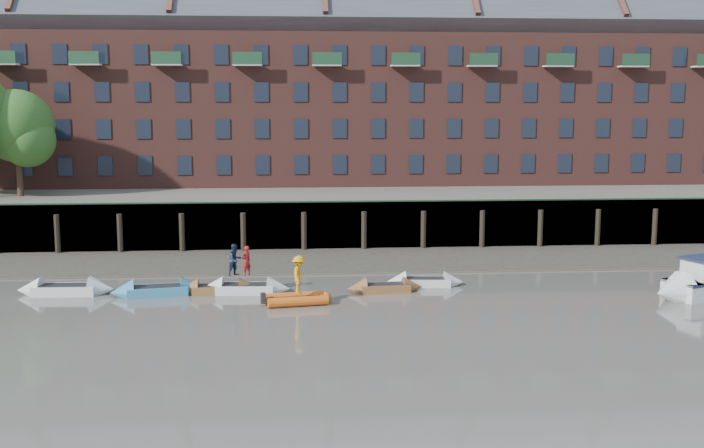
{
  "coord_description": "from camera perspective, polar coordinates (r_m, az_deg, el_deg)",
  "views": [
    {
      "loc": [
        -2.86,
        -32.22,
        9.66
      ],
      "look_at": [
        0.46,
        12.0,
        3.2
      ],
      "focal_mm": 42.0,
      "sensor_mm": 36.0,
      "label": 1
    }
  ],
  "objects": [
    {
      "name": "person_rower_b",
      "position": [
        42.82,
        -8.1,
        -2.47
      ],
      "size": [
        1.02,
        1.0,
        1.66
      ],
      "primitive_type": "imported",
      "rotation": [
        0.0,
        0.0,
        0.72
      ],
      "color": "#19233F",
      "rests_on": "rowboat_3"
    },
    {
      "name": "rib_tender",
      "position": [
        40.42,
        -3.69,
        -5.21
      ],
      "size": [
        3.29,
        1.97,
        0.56
      ],
      "rotation": [
        0.0,
        0.0,
        0.17
      ],
      "color": "#D35614",
      "rests_on": "ground"
    },
    {
      "name": "bank_terrace",
      "position": [
        68.75,
        -1.88,
        1.55
      ],
      "size": [
        110.0,
        28.0,
        3.2
      ],
      "primitive_type": "cube",
      "color": "#5E594D",
      "rests_on": "ground"
    },
    {
      "name": "rowboat_5",
      "position": [
        44.48,
        5.07,
        -4.01
      ],
      "size": [
        4.22,
        1.53,
        1.2
      ],
      "rotation": [
        0.0,
        0.0,
        -0.08
      ],
      "color": "silver",
      "rests_on": "ground"
    },
    {
      "name": "ground",
      "position": [
        33.76,
        0.75,
        -8.34
      ],
      "size": [
        220.0,
        220.0,
        0.0
      ],
      "primitive_type": "plane",
      "color": "#635E56",
      "rests_on": "ground"
    },
    {
      "name": "rowboat_2",
      "position": [
        43.11,
        -9.21,
        -4.48
      ],
      "size": [
        4.17,
        1.29,
        1.2
      ],
      "rotation": [
        0.0,
        0.0,
        0.02
      ],
      "color": "brown",
      "rests_on": "ground"
    },
    {
      "name": "person_rib_crew",
      "position": [
        40.04,
        -3.69,
        -3.54
      ],
      "size": [
        0.86,
        1.31,
        1.9
      ],
      "primitive_type": "imported",
      "rotation": [
        0.0,
        0.0,
        1.44
      ],
      "color": "orange",
      "rests_on": "rib_tender"
    },
    {
      "name": "river_wall",
      "position": [
        55.27,
        -1.29,
        -0.1
      ],
      "size": [
        110.0,
        1.23,
        3.3
      ],
      "color": "#2D2A26",
      "rests_on": "ground"
    },
    {
      "name": "person_rower_a",
      "position": [
        42.73,
        -7.33,
        -2.55
      ],
      "size": [
        0.67,
        0.66,
        1.55
      ],
      "primitive_type": "imported",
      "rotation": [
        0.0,
        0.0,
        3.92
      ],
      "color": "maroon",
      "rests_on": "rowboat_3"
    },
    {
      "name": "rowboat_4",
      "position": [
        42.96,
        2.28,
        -4.43
      ],
      "size": [
        4.05,
        1.45,
        1.15
      ],
      "rotation": [
        0.0,
        0.0,
        0.07
      ],
      "color": "brown",
      "rests_on": "ground"
    },
    {
      "name": "rowboat_0",
      "position": [
        44.79,
        -19.22,
        -4.31
      ],
      "size": [
        4.93,
        1.54,
        1.42
      ],
      "rotation": [
        0.0,
        0.0,
        -0.02
      ],
      "color": "silver",
      "rests_on": "ground"
    },
    {
      "name": "apartment_terrace",
      "position": [
        69.35,
        -1.97,
        10.9
      ],
      "size": [
        80.6,
        15.56,
        20.98
      ],
      "color": "brown",
      "rests_on": "bank_terrace"
    },
    {
      "name": "foreshore",
      "position": [
        51.22,
        -1.02,
        -2.58
      ],
      "size": [
        110.0,
        8.0,
        0.5
      ],
      "primitive_type": "cube",
      "color": "#3D382F",
      "rests_on": "ground"
    },
    {
      "name": "rowboat_1",
      "position": [
        43.3,
        -13.32,
        -4.5
      ],
      "size": [
        4.85,
        2.15,
        1.36
      ],
      "rotation": [
        0.0,
        0.0,
        0.17
      ],
      "color": "teal",
      "rests_on": "ground"
    },
    {
      "name": "rowboat_3",
      "position": [
        42.96,
        -7.39,
        -4.45
      ],
      "size": [
        4.68,
        1.65,
        1.33
      ],
      "rotation": [
        0.0,
        0.0,
        -0.07
      ],
      "color": "silver",
      "rests_on": "ground"
    },
    {
      "name": "motor_launch",
      "position": [
        45.07,
        22.78,
        -3.89
      ],
      "size": [
        6.57,
        4.22,
        2.58
      ],
      "rotation": [
        0.0,
        0.0,
        3.52
      ],
      "color": "silver",
      "rests_on": "ground"
    },
    {
      "name": "mud_band",
      "position": [
        47.89,
        -0.79,
        -3.35
      ],
      "size": [
        110.0,
        1.6,
        0.1
      ],
      "primitive_type": "cube",
      "color": "#4C4336",
      "rests_on": "ground"
    }
  ]
}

